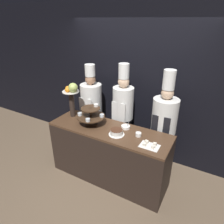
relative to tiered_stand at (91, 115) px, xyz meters
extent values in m
plane|color=brown|center=(0.32, -0.31, -1.10)|extent=(14.00, 14.00, 0.00)
cube|color=black|center=(0.32, 0.95, 0.30)|extent=(10.00, 0.06, 2.80)
cube|color=black|center=(0.32, 0.00, -0.65)|extent=(1.93, 0.62, 0.90)
cube|color=#4C3321|center=(0.32, 0.00, -0.18)|extent=(1.93, 0.62, 0.03)
cylinder|color=#3D2819|center=(0.00, 0.00, -0.16)|extent=(0.20, 0.20, 0.02)
cylinder|color=#3D2819|center=(0.00, 0.00, -0.02)|extent=(0.04, 0.04, 0.29)
cylinder|color=#3D2819|center=(0.00, 0.00, -0.03)|extent=(0.45, 0.45, 0.02)
cylinder|color=#3D2819|center=(0.00, 0.00, 0.11)|extent=(0.30, 0.30, 0.02)
cylinder|color=silver|center=(0.17, 0.06, 0.00)|extent=(0.07, 0.07, 0.04)
cylinder|color=red|center=(0.17, 0.06, 0.00)|extent=(0.06, 0.06, 0.03)
cylinder|color=silver|center=(-0.06, 0.16, 0.00)|extent=(0.07, 0.07, 0.04)
cylinder|color=beige|center=(-0.06, 0.16, 0.00)|extent=(0.06, 0.06, 0.03)
cylinder|color=silver|center=(-0.17, -0.07, 0.00)|extent=(0.07, 0.07, 0.04)
cylinder|color=green|center=(-0.17, -0.07, 0.00)|extent=(0.06, 0.06, 0.03)
cylinder|color=silver|center=(0.06, -0.17, 0.00)|extent=(0.07, 0.07, 0.04)
cylinder|color=gold|center=(0.06, -0.17, 0.00)|extent=(0.06, 0.06, 0.03)
cylinder|color=white|center=(0.04, 0.09, 0.14)|extent=(0.07, 0.07, 0.04)
cylinder|color=#2D231E|center=(-0.45, 0.09, 0.06)|extent=(0.09, 0.09, 0.44)
cylinder|color=white|center=(-0.45, 0.09, 0.29)|extent=(0.28, 0.28, 0.01)
sphere|color=#ADC160|center=(-0.38, 0.07, 0.37)|extent=(0.15, 0.15, 0.15)
sphere|color=red|center=(-0.46, 0.16, 0.34)|extent=(0.08, 0.08, 0.08)
sphere|color=orange|center=(-0.52, 0.10, 0.33)|extent=(0.07, 0.07, 0.07)
sphere|color=orange|center=(-0.46, 0.02, 0.33)|extent=(0.08, 0.08, 0.08)
cylinder|color=white|center=(0.51, -0.08, -0.16)|extent=(0.23, 0.23, 0.01)
cylinder|color=white|center=(0.51, -0.08, -0.12)|extent=(0.19, 0.19, 0.07)
cylinder|color=#472819|center=(0.51, -0.08, -0.08)|extent=(0.18, 0.18, 0.01)
cylinder|color=white|center=(0.80, 0.04, -0.14)|extent=(0.08, 0.08, 0.06)
cube|color=white|center=(1.03, -0.13, -0.16)|extent=(0.26, 0.18, 0.01)
cube|color=silver|center=(0.97, -0.16, -0.14)|extent=(0.04, 0.04, 0.04)
cube|color=silver|center=(1.09, -0.16, -0.14)|extent=(0.04, 0.04, 0.04)
cube|color=silver|center=(0.97, -0.09, -0.14)|extent=(0.04, 0.04, 0.04)
cube|color=silver|center=(1.09, -0.09, -0.14)|extent=(0.04, 0.04, 0.04)
cylinder|color=white|center=(0.54, 0.15, -0.14)|extent=(0.14, 0.14, 0.04)
cylinder|color=#BCBCC1|center=(0.58, 0.15, -0.08)|extent=(0.05, 0.01, 0.11)
cube|color=#38332D|center=(-0.39, 0.57, -0.69)|extent=(0.30, 0.16, 0.83)
cylinder|color=white|center=(-0.39, 0.57, 0.01)|extent=(0.40, 0.40, 0.56)
cube|color=white|center=(-0.39, 0.38, -0.10)|extent=(0.28, 0.01, 0.36)
sphere|color=#A37556|center=(-0.39, 0.57, 0.38)|extent=(0.19, 0.19, 0.19)
cylinder|color=white|center=(-0.39, 0.57, 0.55)|extent=(0.18, 0.18, 0.21)
cube|color=black|center=(0.28, 0.57, -0.66)|extent=(0.27, 0.15, 0.87)
cylinder|color=white|center=(0.28, 0.57, 0.06)|extent=(0.36, 0.36, 0.56)
cube|color=white|center=(0.28, 0.40, -0.06)|extent=(0.25, 0.01, 0.36)
sphere|color=#DBB28E|center=(0.28, 0.57, 0.43)|extent=(0.19, 0.19, 0.19)
cylinder|color=white|center=(0.28, 0.57, 0.62)|extent=(0.18, 0.18, 0.24)
cube|color=#28282D|center=(1.02, 0.57, -0.70)|extent=(0.30, 0.17, 0.81)
cylinder|color=white|center=(1.02, 0.57, -0.01)|extent=(0.40, 0.40, 0.57)
cube|color=black|center=(1.02, 0.38, -0.12)|extent=(0.28, 0.01, 0.36)
sphere|color=#DBB28E|center=(1.02, 0.57, 0.37)|extent=(0.19, 0.19, 0.19)
cylinder|color=white|center=(1.02, 0.57, 0.57)|extent=(0.18, 0.18, 0.29)
camera|label=1|loc=(1.69, -2.30, 1.38)|focal=32.00mm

